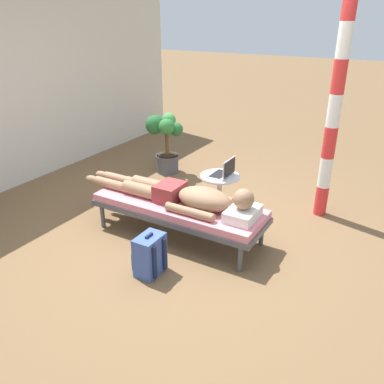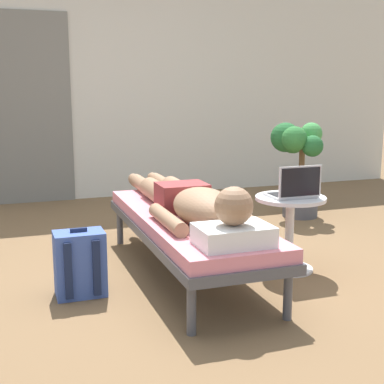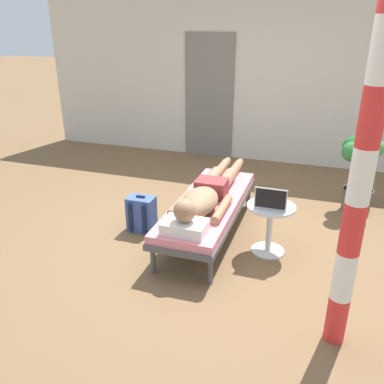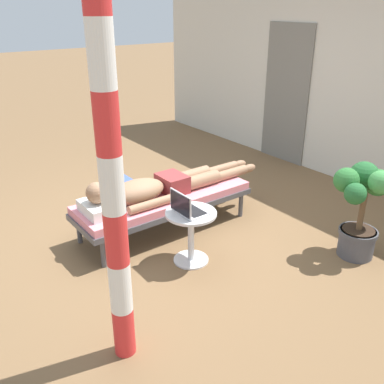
% 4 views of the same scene
% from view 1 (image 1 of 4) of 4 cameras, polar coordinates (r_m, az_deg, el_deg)
% --- Properties ---
extents(ground_plane, '(40.00, 40.00, 0.00)m').
position_cam_1_polar(ground_plane, '(4.56, -0.93, -6.35)').
color(ground_plane, brown).
extents(lounge_chair, '(0.66, 1.95, 0.42)m').
position_cam_1_polar(lounge_chair, '(4.42, -1.92, -2.28)').
color(lounge_chair, '#4C4C51').
rests_on(lounge_chair, ground).
extents(person_reclining, '(0.53, 2.17, 0.32)m').
position_cam_1_polar(person_reclining, '(4.31, -1.03, -0.50)').
color(person_reclining, white).
rests_on(person_reclining, lounge_chair).
extents(side_table, '(0.48, 0.48, 0.52)m').
position_cam_1_polar(side_table, '(4.90, 3.93, 0.53)').
color(side_table, silver).
rests_on(side_table, ground).
extents(laptop, '(0.31, 0.24, 0.23)m').
position_cam_1_polar(laptop, '(4.79, 4.55, 2.88)').
color(laptop, silver).
rests_on(laptop, side_table).
extents(backpack, '(0.30, 0.26, 0.42)m').
position_cam_1_polar(backpack, '(3.90, -6.04, -8.88)').
color(backpack, '#3F59A5').
rests_on(backpack, ground).
extents(potted_plant, '(0.48, 0.59, 0.92)m').
position_cam_1_polar(potted_plant, '(6.19, -4.02, 7.61)').
color(potted_plant, '#4C4C51').
rests_on(potted_plant, ground).
extents(porch_post, '(0.15, 0.15, 2.60)m').
position_cam_1_polar(porch_post, '(4.88, 19.52, 10.82)').
color(porch_post, red).
rests_on(porch_post, ground).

